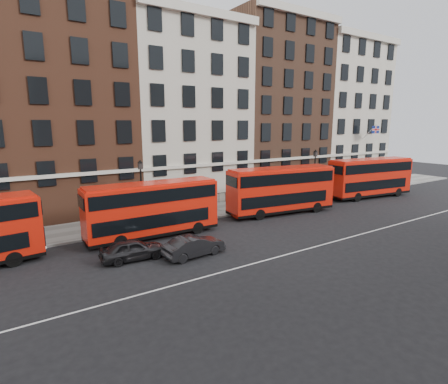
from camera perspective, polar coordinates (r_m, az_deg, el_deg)
ground at (r=26.27m, az=11.25°, el=-7.56°), size 120.00×120.00×0.00m
pavement at (r=34.20m, az=-1.12°, el=-2.83°), size 80.00×5.00×0.15m
kerb at (r=32.17m, az=1.25°, el=-3.72°), size 80.00×0.30×0.16m
road_centre_line at (r=24.97m, az=14.49°, el=-8.69°), size 70.00×0.12×0.01m
building_terrace at (r=39.55m, az=-7.43°, el=13.82°), size 64.00×11.95×22.00m
bus_b at (r=26.17m, az=-11.64°, el=-2.62°), size 9.82×2.51×4.11m
bus_c at (r=32.80m, az=9.28°, el=0.46°), size 10.59×3.88×4.35m
bus_d at (r=43.01m, az=22.74°, el=2.31°), size 10.74×3.90×4.42m
car_rear at (r=22.60m, az=-14.67°, el=-9.03°), size 4.05×1.86×1.34m
car_front at (r=22.52m, az=-4.91°, el=-8.78°), size 4.15×1.73×1.34m
lamp_post_left at (r=28.99m, az=-13.33°, el=0.41°), size 0.44×0.44×5.33m
lamp_post_right at (r=40.40m, az=14.57°, el=3.32°), size 0.44×0.44×5.33m
traffic_light at (r=49.74m, az=25.26°, el=3.28°), size 0.25×0.45×3.27m
iron_railings at (r=35.90m, az=-2.99°, el=-1.22°), size 6.60×0.06×1.00m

